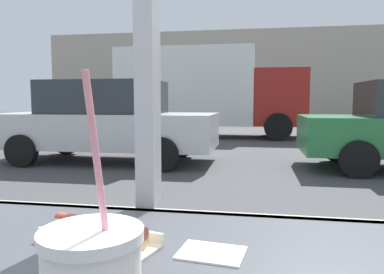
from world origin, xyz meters
TOP-DOWN VIEW (x-y plane):
  - ground_plane at (0.00, 8.00)m, footprint 60.00×60.00m
  - building_facade_far at (0.00, 24.00)m, footprint 28.00×1.20m
  - hotdog_tray_far at (-0.02, -0.21)m, footprint 0.26×0.15m
  - napkin_wrapper at (0.21, -0.22)m, footprint 0.13×0.10m
  - parked_car_silver at (-2.84, 6.48)m, footprint 4.58×1.94m
  - box_truck at (-1.51, 12.31)m, footprint 6.52×2.44m

SIDE VIEW (x-z plane):
  - ground_plane at x=0.00m, z-range 0.00..0.00m
  - parked_car_silver at x=-2.84m, z-range 0.01..1.72m
  - napkin_wrapper at x=0.21m, z-range 1.02..1.02m
  - hotdog_tray_far at x=-0.02m, z-range 1.02..1.07m
  - box_truck at x=-1.51m, z-range 0.12..3.23m
  - building_facade_far at x=0.00m, z-range 0.00..5.84m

